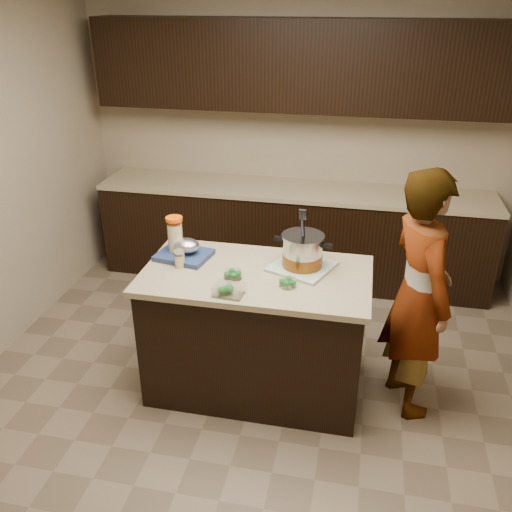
{
  "coord_description": "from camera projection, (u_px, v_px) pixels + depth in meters",
  "views": [
    {
      "loc": [
        0.62,
        -2.99,
        2.52
      ],
      "look_at": [
        0.0,
        0.0,
        1.02
      ],
      "focal_mm": 38.0,
      "sensor_mm": 36.0,
      "label": 1
    }
  ],
  "objects": [
    {
      "name": "back_cabinets",
      "position": [
        295.0,
        182.0,
        4.97
      ],
      "size": [
        3.6,
        0.63,
        2.33
      ],
      "color": "black",
      "rests_on": "ground"
    },
    {
      "name": "mason_jar",
      "position": [
        180.0,
        259.0,
        3.51
      ],
      "size": [
        0.08,
        0.08,
        0.12
      ],
      "rotation": [
        0.0,
        0.0,
        0.03
      ],
      "color": "#D2BF80",
      "rests_on": "island"
    },
    {
      "name": "stock_pot",
      "position": [
        302.0,
        253.0,
        3.47
      ],
      "size": [
        0.38,
        0.31,
        0.39
      ],
      "rotation": [
        0.0,
        0.0,
        -0.14
      ],
      "color": "#B7B7BC",
      "rests_on": "dish_towel"
    },
    {
      "name": "blue_tray",
      "position": [
        185.0,
        252.0,
        3.63
      ],
      "size": [
        0.38,
        0.33,
        0.13
      ],
      "rotation": [
        0.0,
        0.0,
        -0.18
      ],
      "color": "navy",
      "rests_on": "island"
    },
    {
      "name": "person",
      "position": [
        418.0,
        295.0,
        3.36
      ],
      "size": [
        0.59,
        0.7,
        1.64
      ],
      "primitive_type": "imported",
      "rotation": [
        0.0,
        0.0,
        1.97
      ],
      "color": "gray",
      "rests_on": "ground"
    },
    {
      "name": "broccoli_tub_right",
      "position": [
        288.0,
        283.0,
        3.29
      ],
      "size": [
        0.14,
        0.14,
        0.05
      ],
      "rotation": [
        0.0,
        0.0,
        -0.32
      ],
      "color": "silver",
      "rests_on": "island"
    },
    {
      "name": "broccoli_tub_rect",
      "position": [
        229.0,
        291.0,
        3.19
      ],
      "size": [
        0.19,
        0.14,
        0.06
      ],
      "rotation": [
        0.0,
        0.0,
        -0.09
      ],
      "color": "silver",
      "rests_on": "island"
    },
    {
      "name": "room_shell",
      "position": [
        256.0,
        147.0,
        3.1
      ],
      "size": [
        4.04,
        4.04,
        2.72
      ],
      "color": "tan",
      "rests_on": "ground"
    },
    {
      "name": "lemonade_pitcher",
      "position": [
        175.0,
        238.0,
        3.64
      ],
      "size": [
        0.12,
        0.12,
        0.27
      ],
      "rotation": [
        0.0,
        0.0,
        0.02
      ],
      "color": "#D2BF80",
      "rests_on": "island"
    },
    {
      "name": "dish_towel",
      "position": [
        302.0,
        267.0,
        3.51
      ],
      "size": [
        0.47,
        0.47,
        0.02
      ],
      "primitive_type": "cube",
      "rotation": [
        0.0,
        0.0,
        -0.39
      ],
      "color": "#629166",
      "rests_on": "island"
    },
    {
      "name": "broccoli_tub_left",
      "position": [
        233.0,
        275.0,
        3.38
      ],
      "size": [
        0.12,
        0.12,
        0.05
      ],
      "rotation": [
        0.0,
        0.0,
        0.11
      ],
      "color": "silver",
      "rests_on": "island"
    },
    {
      "name": "ground_plane",
      "position": [
        256.0,
        385.0,
        3.85
      ],
      "size": [
        4.0,
        4.0,
        0.0
      ],
      "primitive_type": "plane",
      "color": "brown",
      "rests_on": "ground"
    },
    {
      "name": "island",
      "position": [
        256.0,
        331.0,
        3.65
      ],
      "size": [
        1.46,
        0.81,
        0.9
      ],
      "color": "black",
      "rests_on": "ground"
    }
  ]
}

